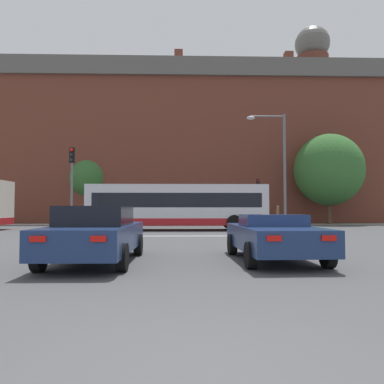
# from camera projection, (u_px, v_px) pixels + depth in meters

# --- Properties ---
(ground_plane) EXTENTS (400.00, 400.00, 0.00)m
(ground_plane) POSITION_uv_depth(u_px,v_px,m) (202.00, 378.00, 3.13)
(ground_plane) COLOR #474749
(stop_line_strip) EXTENTS (9.65, 0.30, 0.01)m
(stop_line_strip) POSITION_uv_depth(u_px,v_px,m) (185.00, 236.00, 19.04)
(stop_line_strip) COLOR silver
(stop_line_strip) RESTS_ON ground_plane
(far_pavement) EXTENTS (70.72, 2.50, 0.01)m
(far_pavement) POSITION_uv_depth(u_px,v_px,m) (184.00, 224.00, 32.69)
(far_pavement) COLOR #A09B91
(far_pavement) RESTS_ON ground_plane
(brick_civic_building) EXTENTS (39.76, 14.65, 22.44)m
(brick_civic_building) POSITION_uv_depth(u_px,v_px,m) (203.00, 149.00, 42.44)
(brick_civic_building) COLOR brown
(brick_civic_building) RESTS_ON ground_plane
(car_saloon_left) EXTENTS (2.09, 4.79, 1.48)m
(car_saloon_left) POSITION_uv_depth(u_px,v_px,m) (96.00, 233.00, 9.81)
(car_saloon_left) COLOR navy
(car_saloon_left) RESTS_ON ground_plane
(car_roadster_right) EXTENTS (2.16, 4.38, 1.25)m
(car_roadster_right) POSITION_uv_depth(u_px,v_px,m) (274.00, 236.00, 10.15)
(car_roadster_right) COLOR navy
(car_roadster_right) RESTS_ON ground_plane
(bus_crossing_lead) EXTENTS (11.48, 2.64, 2.92)m
(bus_crossing_lead) POSITION_uv_depth(u_px,v_px,m) (177.00, 206.00, 24.35)
(bus_crossing_lead) COLOR silver
(bus_crossing_lead) RESTS_ON ground_plane
(traffic_light_far_right) EXTENTS (0.26, 0.31, 3.97)m
(traffic_light_far_right) POSITION_uv_depth(u_px,v_px,m) (258.00, 194.00, 32.59)
(traffic_light_far_right) COLOR slate
(traffic_light_far_right) RESTS_ON ground_plane
(traffic_light_near_left) EXTENTS (0.26, 0.31, 4.58)m
(traffic_light_near_left) POSITION_uv_depth(u_px,v_px,m) (72.00, 177.00, 19.40)
(traffic_light_near_left) COLOR slate
(traffic_light_near_left) RESTS_ON ground_plane
(street_lamp_junction) EXTENTS (2.39, 0.36, 7.21)m
(street_lamp_junction) POSITION_uv_depth(u_px,v_px,m) (278.00, 159.00, 22.85)
(street_lamp_junction) COLOR slate
(street_lamp_junction) RESTS_ON ground_plane
(pedestrian_waiting) EXTENTS (0.43, 0.28, 1.60)m
(pedestrian_waiting) POSITION_uv_depth(u_px,v_px,m) (232.00, 214.00, 33.68)
(pedestrian_waiting) COLOR black
(pedestrian_waiting) RESTS_ON ground_plane
(pedestrian_walking_east) EXTENTS (0.36, 0.45, 1.66)m
(pedestrian_walking_east) POSITION_uv_depth(u_px,v_px,m) (278.00, 213.00, 33.78)
(pedestrian_walking_east) COLOR black
(pedestrian_walking_east) RESTS_ON ground_plane
(tree_by_building) EXTENTS (6.04, 6.04, 8.01)m
(tree_by_building) POSITION_uv_depth(u_px,v_px,m) (329.00, 170.00, 33.22)
(tree_by_building) COLOR #4C3823
(tree_by_building) RESTS_ON ground_plane
(tree_kerbside) EXTENTS (3.89, 3.89, 6.29)m
(tree_kerbside) POSITION_uv_depth(u_px,v_px,m) (89.00, 179.00, 36.02)
(tree_kerbside) COLOR #4C3823
(tree_kerbside) RESTS_ON ground_plane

